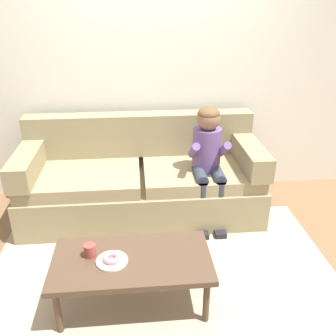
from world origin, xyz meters
TOP-DOWN VIEW (x-y plane):
  - ground at (0.00, 0.00)m, footprint 10.00×10.00m
  - wall_back at (0.00, 1.40)m, footprint 8.00×0.10m
  - area_rug at (0.00, -0.25)m, footprint 2.70×2.05m
  - couch at (-0.13, 0.85)m, footprint 2.26×0.90m
  - coffee_table at (-0.23, -0.39)m, footprint 1.07×0.55m
  - person_child at (0.47, 0.64)m, footprint 0.34×0.58m
  - plate at (-0.36, -0.41)m, footprint 0.21×0.21m
  - donut at (-0.36, -0.41)m, footprint 0.15×0.15m
  - mug at (-0.51, -0.34)m, footprint 0.08×0.08m
  - toy_controller at (-0.63, -0.02)m, footprint 0.23×0.09m

SIDE VIEW (x-z plane):
  - ground at x=0.00m, z-range 0.00..0.00m
  - area_rug at x=0.00m, z-range 0.00..0.01m
  - toy_controller at x=-0.63m, z-range 0.00..0.05m
  - couch at x=-0.13m, z-range -0.13..0.80m
  - coffee_table at x=-0.23m, z-range 0.15..0.54m
  - plate at x=-0.36m, z-range 0.39..0.40m
  - donut at x=-0.36m, z-range 0.40..0.44m
  - mug at x=-0.51m, z-range 0.39..0.48m
  - person_child at x=0.47m, z-range 0.12..1.22m
  - wall_back at x=0.00m, z-range 0.00..2.80m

